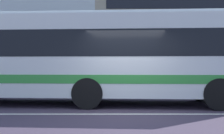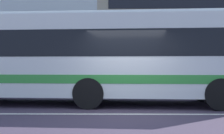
{
  "view_description": "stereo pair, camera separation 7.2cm",
  "coord_description": "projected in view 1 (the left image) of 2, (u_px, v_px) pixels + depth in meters",
  "views": [
    {
      "loc": [
        -0.4,
        -7.8,
        1.37
      ],
      "look_at": [
        -0.45,
        2.36,
        1.34
      ],
      "focal_mm": 43.89,
      "sensor_mm": 36.0,
      "label": 1
    },
    {
      "loc": [
        -0.33,
        -7.8,
        1.37
      ],
      "look_at": [
        -0.45,
        2.36,
        1.34
      ],
      "focal_mm": 43.89,
      "sensor_mm": 36.0,
      "label": 2
    }
  ],
  "objects": [
    {
      "name": "ground_plane",
      "position": [
        127.0,
        114.0,
        7.8
      ],
      "size": [
        160.0,
        160.0,
        0.0
      ],
      "primitive_type": "plane",
      "color": "#403547"
    },
    {
      "name": "lane_centre_line",
      "position": [
        127.0,
        114.0,
        7.8
      ],
      "size": [
        60.0,
        0.16,
        0.01
      ],
      "primitive_type": "cube",
      "color": "silver",
      "rests_on": "ground_plane"
    },
    {
      "name": "hedge_row_far",
      "position": [
        53.0,
        85.0,
        13.31
      ],
      "size": [
        20.81,
        1.1,
        0.91
      ],
      "primitive_type": "cube",
      "color": "#21501A",
      "rests_on": "ground_plane"
    },
    {
      "name": "apartment_block_right",
      "position": [
        207.0,
        20.0,
        23.47
      ],
      "size": [
        18.39,
        11.42,
        10.69
      ],
      "color": "#A59B84",
      "rests_on": "ground_plane"
    },
    {
      "name": "transit_bus",
      "position": [
        74.0,
        56.0,
        9.92
      ],
      "size": [
        11.82,
        3.21,
        3.19
      ],
      "color": "silver",
      "rests_on": "ground_plane"
    }
  ]
}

